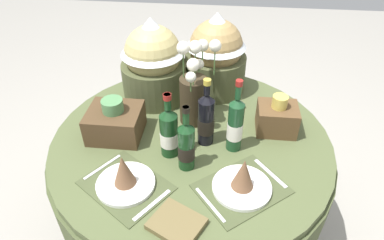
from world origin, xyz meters
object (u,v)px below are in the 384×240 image
Objects in this scene: woven_basket_side_left at (115,122)px; wine_bottle_left at (186,145)px; place_setting_right at (243,181)px; gift_tub_back_left at (153,58)px; wine_bottle_centre at (206,119)px; dining_table at (191,158)px; gift_tub_back_centre at (216,51)px; wine_bottle_rear at (169,132)px; wine_bottle_right at (235,124)px; place_setting_left at (125,178)px; woven_basket_side_right at (277,117)px; flower_vase at (194,90)px; book_on_table at (175,224)px.

wine_bottle_left is at bearing -26.74° from woven_basket_side_left.
place_setting_right is 0.82m from gift_tub_back_left.
gift_tub_back_left is at bearing 130.57° from wine_bottle_centre.
woven_basket_side_left is at bearing 179.01° from wine_bottle_centre.
gift_tub_back_centre reaches higher than dining_table.
place_setting_right is 1.35× the size of wine_bottle_rear.
wine_bottle_right reaches higher than place_setting_right.
place_setting_left is 0.77m from woven_basket_side_right.
wine_bottle_centre is at bearing 45.92° from place_setting_left.
wine_bottle_left is at bearing -66.24° from gift_tub_back_left.
wine_bottle_left is 0.93× the size of wine_bottle_centre.
wine_bottle_centre is at bearing 32.25° from wine_bottle_rear.
flower_vase reaches higher than woven_basket_side_right.
place_setting_left is at bearing -176.17° from place_setting_right.
wine_bottle_rear is at bearing 137.10° from wine_bottle_left.
place_setting_right reaches higher than dining_table.
wine_bottle_right is 0.29m from wine_bottle_rear.
wine_bottle_left is 0.69× the size of gift_tub_back_left.
wine_bottle_right reaches higher than woven_basket_side_left.
dining_table is at bearing 128.33° from place_setting_right.
wine_bottle_left is 1.74× the size of book_on_table.
wine_bottle_centre is (0.07, -0.16, -0.05)m from flower_vase.
woven_basket_side_right reaches higher than place_setting_right.
wine_bottle_centre reaches higher than wine_bottle_rear.
gift_tub_back_left is at bearing 138.36° from wine_bottle_right.
gift_tub_back_left reaches higher than wine_bottle_centre.
wine_bottle_right is 1.84× the size of woven_basket_side_right.
flower_vase is at bearing 174.39° from woven_basket_side_right.
place_setting_left is 0.35m from woven_basket_side_left.
woven_basket_side_right is (0.41, 0.30, -0.04)m from wine_bottle_left.
gift_tub_back_centre reaches higher than flower_vase.
wine_bottle_centre reaches higher than place_setting_left.
wine_bottle_left is 0.25m from wine_bottle_right.
wine_bottle_rear is 0.69× the size of gift_tub_back_left.
wine_bottle_left is 0.11m from wine_bottle_rear.
dining_table is 4.02× the size of wine_bottle_centre.
wine_bottle_centre is at bearing -15.43° from dining_table.
book_on_table reaches higher than dining_table.
place_setting_right is at bearing -59.14° from wine_bottle_centre.
dining_table is 0.52m from book_on_table.
gift_tub_back_centre is (0.17, 0.57, 0.11)m from wine_bottle_rear.
gift_tub_back_left is at bearing 108.48° from wine_bottle_rear.
wine_bottle_right reaches higher than woven_basket_side_right.
flower_vase reaches higher than woven_basket_side_left.
woven_basket_side_left reaches higher than dining_table.
woven_basket_side_left is at bearing 154.26° from place_setting_right.
place_setting_left is 1.00× the size of place_setting_right.
place_setting_left is 1.27× the size of wine_bottle_centre.
wine_bottle_left is 0.59m from gift_tub_back_left.
dining_table is 3.20× the size of flower_vase.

